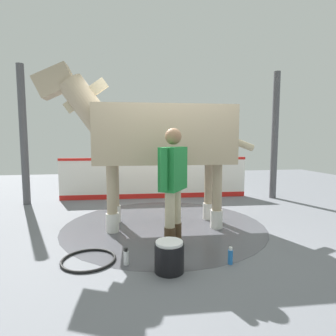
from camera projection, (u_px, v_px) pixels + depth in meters
ground_plane at (173, 231)px, 4.38m from camera, size 16.00×16.00×0.02m
wet_patch at (164, 225)px, 4.68m from camera, size 3.39×3.39×0.00m
barrier_wall at (155, 180)px, 6.81m from camera, size 0.34×4.62×1.02m
roof_post_near at (24, 136)px, 6.06m from camera, size 0.16×0.16×3.10m
roof_post_far at (275, 136)px, 6.73m from camera, size 0.16×0.16×3.10m
horse at (157, 137)px, 4.51m from camera, size 1.05×3.59×2.64m
handler at (173, 181)px, 3.59m from camera, size 0.55×0.44×1.60m
wash_bucket at (169, 257)px, 3.01m from camera, size 0.33×0.33×0.34m
bottle_shampoo at (126, 257)px, 3.18m from camera, size 0.06×0.06×0.20m
bottle_spray at (230, 256)px, 3.20m from camera, size 0.06×0.06×0.21m
hose_coil at (89, 260)px, 3.28m from camera, size 0.65×0.65×0.03m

